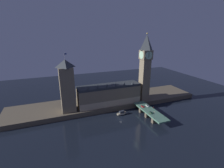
% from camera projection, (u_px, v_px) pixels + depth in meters
% --- Properties ---
extents(ground_plane, '(400.00, 400.00, 0.00)m').
position_uv_depth(ground_plane, '(121.00, 120.00, 159.14)').
color(ground_plane, black).
extents(embankment, '(220.00, 42.00, 5.13)m').
position_uv_depth(embankment, '(107.00, 102.00, 193.09)').
color(embankment, brown).
rests_on(embankment, ground_plane).
extents(parliament_hall, '(69.34, 18.31, 26.35)m').
position_uv_depth(parliament_hall, '(109.00, 94.00, 180.06)').
color(parliament_hall, '#7F7056').
rests_on(parliament_hall, embankment).
extents(clock_tower, '(11.85, 11.96, 76.42)m').
position_uv_depth(clock_tower, '(145.00, 66.00, 182.85)').
color(clock_tower, '#7F7056').
rests_on(clock_tower, embankment).
extents(victoria_tower, '(13.74, 13.74, 58.57)m').
position_uv_depth(victoria_tower, '(67.00, 86.00, 159.15)').
color(victoria_tower, '#7F7056').
rests_on(victoria_tower, embankment).
extents(bridge, '(12.20, 46.00, 6.88)m').
position_uv_depth(bridge, '(150.00, 112.00, 163.51)').
color(bridge, '#4C7560').
rests_on(bridge, ground_plane).
extents(car_northbound_lead, '(2.00, 4.72, 1.33)m').
position_uv_depth(car_northbound_lead, '(143.00, 106.00, 170.71)').
color(car_northbound_lead, red).
rests_on(car_northbound_lead, bridge).
extents(car_northbound_trail, '(1.93, 4.20, 1.37)m').
position_uv_depth(car_northbound_trail, '(151.00, 113.00, 157.34)').
color(car_northbound_trail, '#235633').
rests_on(car_northbound_trail, bridge).
extents(car_southbound_trail, '(1.84, 4.79, 1.47)m').
position_uv_depth(car_southbound_trail, '(147.00, 106.00, 171.78)').
color(car_southbound_trail, white).
rests_on(car_southbound_trail, bridge).
extents(pedestrian_near_rail, '(0.38, 0.38, 1.84)m').
position_uv_depth(pedestrian_near_rail, '(150.00, 114.00, 153.86)').
color(pedestrian_near_rail, black).
rests_on(pedestrian_near_rail, bridge).
extents(pedestrian_mid_walk, '(0.38, 0.38, 1.80)m').
position_uv_depth(pedestrian_mid_walk, '(153.00, 108.00, 166.66)').
color(pedestrian_mid_walk, black).
rests_on(pedestrian_mid_walk, bridge).
extents(street_lamp_near, '(1.34, 0.60, 7.02)m').
position_uv_depth(street_lamp_near, '(154.00, 114.00, 146.48)').
color(street_lamp_near, '#2D3333').
rests_on(street_lamp_near, bridge).
extents(boat_upstream, '(12.29, 5.61, 4.42)m').
position_uv_depth(boat_upstream, '(122.00, 113.00, 168.24)').
color(boat_upstream, '#B2A893').
rests_on(boat_upstream, ground_plane).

